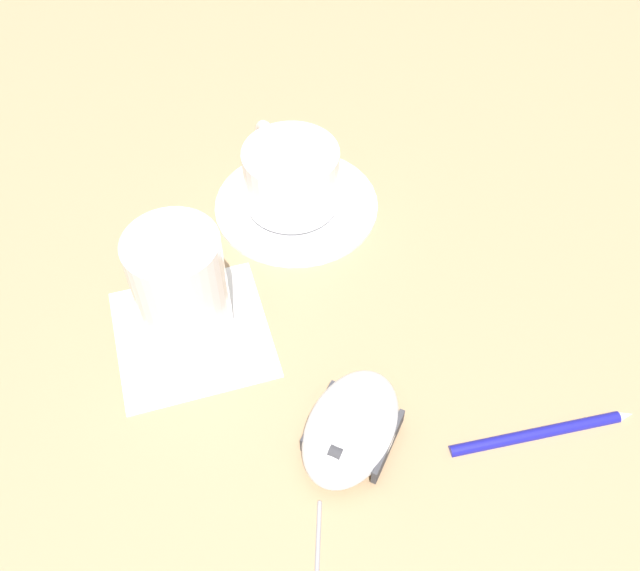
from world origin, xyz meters
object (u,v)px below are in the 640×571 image
at_px(saucer, 296,204).
at_px(pen, 543,430).
at_px(coffee_cup, 290,176).
at_px(drinking_glass, 181,289).
at_px(computer_mouse, 351,428).

relative_size(saucer, pen, 1.09).
bearing_deg(coffee_cup, pen, 42.99).
bearing_deg(coffee_cup, drinking_glass, -24.37).
bearing_deg(pen, saucer, -137.49).
height_order(coffee_cup, drinking_glass, drinking_glass).
distance_m(saucer, pen, 0.30).
xyz_separation_m(computer_mouse, drinking_glass, (-0.09, -0.13, 0.04)).
bearing_deg(pen, drinking_glass, -104.73).
height_order(saucer, coffee_cup, coffee_cup).
bearing_deg(saucer, drinking_glass, -26.09).
distance_m(saucer, coffee_cup, 0.03).
bearing_deg(pen, coffee_cup, -137.01).
bearing_deg(computer_mouse, saucer, -165.32).
xyz_separation_m(saucer, drinking_glass, (0.15, -0.07, 0.05)).
distance_m(drinking_glass, pen, 0.29).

